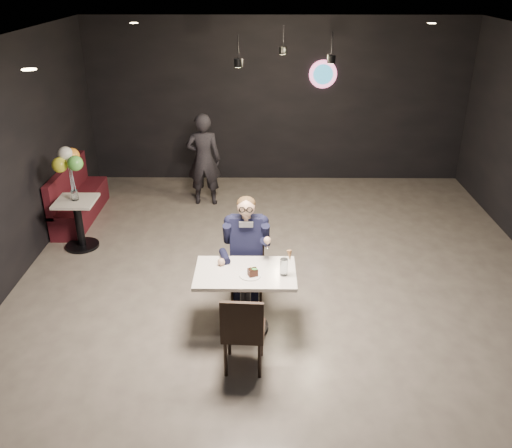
{
  "coord_description": "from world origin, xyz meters",
  "views": [
    {
      "loc": [
        -0.31,
        -5.49,
        3.75
      ],
      "look_at": [
        -0.37,
        0.2,
        1.04
      ],
      "focal_mm": 38.0,
      "sensor_mm": 36.0,
      "label": 1
    }
  ],
  "objects_px": {
    "seated_man": "(247,250)",
    "main_table": "(246,301)",
    "sundae_glass": "(284,267)",
    "balloon_vase": "(75,195)",
    "chair_near": "(244,329)",
    "passerby": "(204,160)",
    "chair_far": "(247,269)",
    "booth_bench": "(79,193)",
    "side_table": "(79,225)"
  },
  "relations": [
    {
      "from": "chair_far",
      "to": "booth_bench",
      "type": "xyz_separation_m",
      "value": [
        -2.77,
        2.43,
        -0.02
      ]
    },
    {
      "from": "seated_man",
      "to": "side_table",
      "type": "xyz_separation_m",
      "value": [
        -2.47,
        1.43,
        -0.37
      ]
    },
    {
      "from": "main_table",
      "to": "passerby",
      "type": "height_order",
      "value": "passerby"
    },
    {
      "from": "seated_man",
      "to": "balloon_vase",
      "type": "relative_size",
      "value": 9.79
    },
    {
      "from": "main_table",
      "to": "seated_man",
      "type": "distance_m",
      "value": 0.65
    },
    {
      "from": "main_table",
      "to": "booth_bench",
      "type": "xyz_separation_m",
      "value": [
        -2.77,
        2.98,
        0.07
      ]
    },
    {
      "from": "booth_bench",
      "to": "passerby",
      "type": "xyz_separation_m",
      "value": [
        1.97,
        0.67,
        0.35
      ]
    },
    {
      "from": "seated_man",
      "to": "booth_bench",
      "type": "bearing_deg",
      "value": 138.78
    },
    {
      "from": "booth_bench",
      "to": "passerby",
      "type": "height_order",
      "value": "passerby"
    },
    {
      "from": "sundae_glass",
      "to": "side_table",
      "type": "xyz_separation_m",
      "value": [
        -2.89,
        2.04,
        -0.5
      ]
    },
    {
      "from": "sundae_glass",
      "to": "side_table",
      "type": "height_order",
      "value": "sundae_glass"
    },
    {
      "from": "chair_far",
      "to": "chair_near",
      "type": "xyz_separation_m",
      "value": [
        0.0,
        -1.19,
        0.0
      ]
    },
    {
      "from": "main_table",
      "to": "seated_man",
      "type": "relative_size",
      "value": 0.76
    },
    {
      "from": "chair_far",
      "to": "sundae_glass",
      "type": "xyz_separation_m",
      "value": [
        0.42,
        -0.61,
        0.39
      ]
    },
    {
      "from": "chair_near",
      "to": "passerby",
      "type": "bearing_deg",
      "value": 103.87
    },
    {
      "from": "seated_man",
      "to": "balloon_vase",
      "type": "height_order",
      "value": "seated_man"
    },
    {
      "from": "chair_near",
      "to": "passerby",
      "type": "relative_size",
      "value": 0.58
    },
    {
      "from": "side_table",
      "to": "balloon_vase",
      "type": "bearing_deg",
      "value": 0.0
    },
    {
      "from": "booth_bench",
      "to": "side_table",
      "type": "relative_size",
      "value": 2.54
    },
    {
      "from": "chair_far",
      "to": "seated_man",
      "type": "bearing_deg",
      "value": 90.0
    },
    {
      "from": "booth_bench",
      "to": "chair_near",
      "type": "bearing_deg",
      "value": -52.54
    },
    {
      "from": "booth_bench",
      "to": "balloon_vase",
      "type": "relative_size",
      "value": 11.98
    },
    {
      "from": "main_table",
      "to": "passerby",
      "type": "bearing_deg",
      "value": 102.4
    },
    {
      "from": "sundae_glass",
      "to": "side_table",
      "type": "bearing_deg",
      "value": 144.76
    },
    {
      "from": "chair_near",
      "to": "passerby",
      "type": "distance_m",
      "value": 4.37
    },
    {
      "from": "chair_far",
      "to": "side_table",
      "type": "xyz_separation_m",
      "value": [
        -2.47,
        1.43,
        -0.11
      ]
    },
    {
      "from": "sundae_glass",
      "to": "balloon_vase",
      "type": "xyz_separation_m",
      "value": [
        -2.89,
        2.04,
        -0.02
      ]
    },
    {
      "from": "booth_bench",
      "to": "chair_far",
      "type": "bearing_deg",
      "value": -41.22
    },
    {
      "from": "chair_far",
      "to": "passerby",
      "type": "xyz_separation_m",
      "value": [
        -0.8,
        3.09,
        0.33
      ]
    },
    {
      "from": "seated_man",
      "to": "balloon_vase",
      "type": "bearing_deg",
      "value": 149.99
    },
    {
      "from": "chair_near",
      "to": "balloon_vase",
      "type": "height_order",
      "value": "chair_near"
    },
    {
      "from": "chair_far",
      "to": "sundae_glass",
      "type": "relative_size",
      "value": 4.79
    },
    {
      "from": "chair_far",
      "to": "balloon_vase",
      "type": "xyz_separation_m",
      "value": [
        -2.47,
        1.43,
        0.36
      ]
    },
    {
      "from": "main_table",
      "to": "passerby",
      "type": "xyz_separation_m",
      "value": [
        -0.8,
        3.64,
        0.42
      ]
    },
    {
      "from": "sundae_glass",
      "to": "passerby",
      "type": "height_order",
      "value": "passerby"
    },
    {
      "from": "chair_far",
      "to": "sundae_glass",
      "type": "distance_m",
      "value": 0.84
    },
    {
      "from": "passerby",
      "to": "chair_near",
      "type": "bearing_deg",
      "value": 100.61
    },
    {
      "from": "main_table",
      "to": "seated_man",
      "type": "height_order",
      "value": "seated_man"
    },
    {
      "from": "chair_far",
      "to": "seated_man",
      "type": "xyz_separation_m",
      "value": [
        0.0,
        0.0,
        0.26
      ]
    },
    {
      "from": "seated_man",
      "to": "main_table",
      "type": "bearing_deg",
      "value": -90.0
    },
    {
      "from": "main_table",
      "to": "sundae_glass",
      "type": "bearing_deg",
      "value": -8.55
    },
    {
      "from": "chair_far",
      "to": "chair_near",
      "type": "relative_size",
      "value": 1.0
    },
    {
      "from": "chair_near",
      "to": "balloon_vase",
      "type": "relative_size",
      "value": 6.25
    },
    {
      "from": "sundae_glass",
      "to": "main_table",
      "type": "bearing_deg",
      "value": 171.45
    },
    {
      "from": "booth_bench",
      "to": "balloon_vase",
      "type": "distance_m",
      "value": 1.11
    },
    {
      "from": "chair_near",
      "to": "sundae_glass",
      "type": "bearing_deg",
      "value": 57.48
    },
    {
      "from": "seated_man",
      "to": "booth_bench",
      "type": "xyz_separation_m",
      "value": [
        -2.77,
        2.43,
        -0.28
      ]
    },
    {
      "from": "main_table",
      "to": "chair_far",
      "type": "height_order",
      "value": "chair_far"
    },
    {
      "from": "chair_near",
      "to": "seated_man",
      "type": "bearing_deg",
      "value": 93.28
    },
    {
      "from": "sundae_glass",
      "to": "booth_bench",
      "type": "xyz_separation_m",
      "value": [
        -3.19,
        3.04,
        -0.41
      ]
    }
  ]
}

